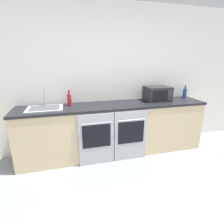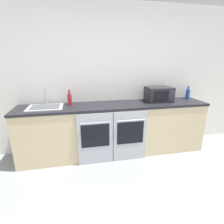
# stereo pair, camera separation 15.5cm
# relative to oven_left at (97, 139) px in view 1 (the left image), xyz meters

# --- Properties ---
(wall_back) EXTENTS (10.00, 0.06, 2.60)m
(wall_back) POSITION_rel_oven_left_xyz_m (0.38, 0.64, 0.86)
(wall_back) COLOR silver
(wall_back) RESTS_ON ground_plane
(counter_back) EXTENTS (3.28, 0.62, 0.92)m
(counter_back) POSITION_rel_oven_left_xyz_m (0.38, 0.31, 0.02)
(counter_back) COLOR #D1B789
(counter_back) RESTS_ON ground_plane
(oven_left) EXTENTS (0.56, 0.06, 0.87)m
(oven_left) POSITION_rel_oven_left_xyz_m (0.00, 0.00, 0.00)
(oven_left) COLOR #A8AAAF
(oven_left) RESTS_ON ground_plane
(oven_right) EXTENTS (0.56, 0.06, 0.87)m
(oven_right) POSITION_rel_oven_left_xyz_m (0.58, 0.00, 0.00)
(oven_right) COLOR #A8AAAF
(oven_right) RESTS_ON ground_plane
(microwave) EXTENTS (0.46, 0.34, 0.26)m
(microwave) POSITION_rel_oven_left_xyz_m (1.23, 0.38, 0.60)
(microwave) COLOR #232326
(microwave) RESTS_ON counter_back
(bottle_blue) EXTENTS (0.08, 0.08, 0.24)m
(bottle_blue) POSITION_rel_oven_left_xyz_m (1.88, 0.46, 0.57)
(bottle_blue) COLOR #234793
(bottle_blue) RESTS_ON counter_back
(bottle_red) EXTENTS (0.07, 0.07, 0.26)m
(bottle_red) POSITION_rel_oven_left_xyz_m (-0.37, 0.42, 0.58)
(bottle_red) COLOR maroon
(bottle_red) RESTS_ON counter_back
(sink) EXTENTS (0.55, 0.42, 0.28)m
(sink) POSITION_rel_oven_left_xyz_m (-0.76, 0.32, 0.49)
(sink) COLOR #A8AAAF
(sink) RESTS_ON counter_back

